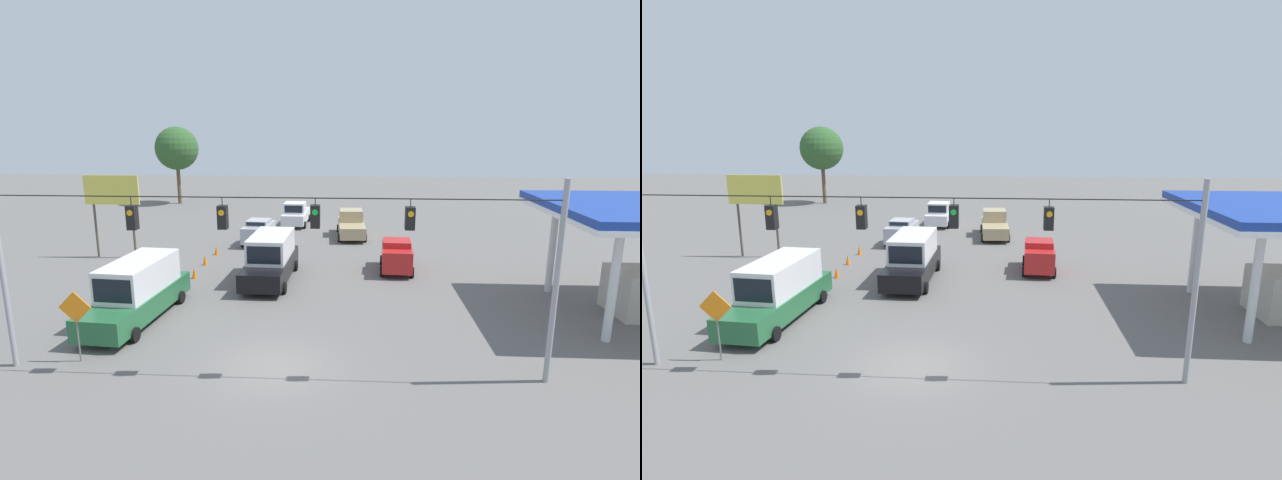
# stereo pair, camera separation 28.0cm
# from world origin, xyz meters

# --- Properties ---
(ground_plane) EXTENTS (140.00, 140.00, 0.00)m
(ground_plane) POSITION_xyz_m (0.00, 0.00, 0.00)
(ground_plane) COLOR #605E5B
(overhead_signal_span) EXTENTS (19.87, 0.38, 7.25)m
(overhead_signal_span) POSITION_xyz_m (0.05, 0.55, 4.57)
(overhead_signal_span) COLOR #939399
(overhead_signal_span) RESTS_ON ground_plane
(sedan_silver_withflow_far) EXTENTS (2.25, 4.02, 1.87)m
(sedan_silver_withflow_far) POSITION_xyz_m (4.15, -19.57, 0.98)
(sedan_silver_withflow_far) COLOR #A8AAB2
(sedan_silver_withflow_far) RESTS_ON ground_plane
(box_truck_black_withflow_mid) EXTENTS (2.72, 6.85, 2.72)m
(box_truck_black_withflow_mid) POSITION_xyz_m (1.80, -10.64, 1.35)
(box_truck_black_withflow_mid) COLOR black
(box_truck_black_withflow_mid) RESTS_ON ground_plane
(box_truck_green_parked_shoulder) EXTENTS (2.83, 7.39, 2.80)m
(box_truck_green_parked_shoulder) POSITION_xyz_m (7.07, -4.39, 1.39)
(box_truck_green_parked_shoulder) COLOR #236038
(box_truck_green_parked_shoulder) RESTS_ON ground_plane
(pickup_truck_tan_oncoming_deep) EXTENTS (2.44, 5.63, 2.12)m
(pickup_truck_tan_oncoming_deep) POSITION_xyz_m (-2.88, -22.57, 0.98)
(pickup_truck_tan_oncoming_deep) COLOR tan
(pickup_truck_tan_oncoming_deep) RESTS_ON ground_plane
(pickup_truck_white_withflow_deep) EXTENTS (2.33, 5.21, 2.12)m
(pickup_truck_white_withflow_deep) POSITION_xyz_m (2.12, -27.00, 0.98)
(pickup_truck_white_withflow_deep) COLOR silver
(pickup_truck_white_withflow_deep) RESTS_ON ground_plane
(sedan_red_oncoming_far) EXTENTS (2.18, 3.97, 1.98)m
(sedan_red_oncoming_far) POSITION_xyz_m (-5.70, -12.92, 1.03)
(sedan_red_oncoming_far) COLOR red
(sedan_red_oncoming_far) RESTS_ON ground_plane
(traffic_cone_nearest) EXTENTS (0.31, 0.31, 0.67)m
(traffic_cone_nearest) POSITION_xyz_m (6.37, -2.02, 0.34)
(traffic_cone_nearest) COLOR orange
(traffic_cone_nearest) RESTS_ON ground_plane
(traffic_cone_second) EXTENTS (0.31, 0.31, 0.67)m
(traffic_cone_second) POSITION_xyz_m (6.57, -5.13, 0.34)
(traffic_cone_second) COLOR orange
(traffic_cone_second) RESTS_ON ground_plane
(traffic_cone_third) EXTENTS (0.31, 0.31, 0.67)m
(traffic_cone_third) POSITION_xyz_m (6.59, -7.66, 0.34)
(traffic_cone_third) COLOR orange
(traffic_cone_third) RESTS_ON ground_plane
(traffic_cone_fourth) EXTENTS (0.31, 0.31, 0.67)m
(traffic_cone_fourth) POSITION_xyz_m (6.41, -10.67, 0.34)
(traffic_cone_fourth) COLOR orange
(traffic_cone_fourth) RESTS_ON ground_plane
(traffic_cone_fifth) EXTENTS (0.31, 0.31, 0.67)m
(traffic_cone_fifth) POSITION_xyz_m (6.59, -13.51, 0.34)
(traffic_cone_fifth) COLOR orange
(traffic_cone_fifth) RESTS_ON ground_plane
(traffic_cone_farthest) EXTENTS (0.31, 0.31, 0.67)m
(traffic_cone_farthest) POSITION_xyz_m (6.53, -16.08, 0.34)
(traffic_cone_farthest) COLOR orange
(traffic_cone_farthest) RESTS_ON ground_plane
(roadside_billboard) EXTENTS (3.74, 0.16, 5.64)m
(roadside_billboard) POSITION_xyz_m (13.20, -15.10, 4.16)
(roadside_billboard) COLOR #4C473D
(roadside_billboard) RESTS_ON ground_plane
(work_zone_sign) EXTENTS (1.27, 0.06, 2.84)m
(work_zone_sign) POSITION_xyz_m (7.56, 0.05, 1.99)
(work_zone_sign) COLOR slate
(work_zone_sign) RESTS_ON ground_plane
(tree_horizon_left) EXTENTS (4.81, 4.81, 8.66)m
(tree_horizon_left) POSITION_xyz_m (16.80, -38.60, 6.23)
(tree_horizon_left) COLOR brown
(tree_horizon_left) RESTS_ON ground_plane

